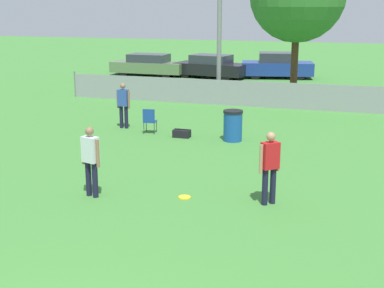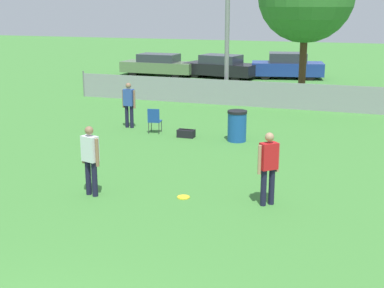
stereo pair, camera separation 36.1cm
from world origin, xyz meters
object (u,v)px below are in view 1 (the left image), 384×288
Objects in this scene: parked_car_dark at (211,67)px; folding_chair_sideline at (150,120)px; player_thrower_red at (270,164)px; trash_bin at (233,126)px; parked_car_olive at (149,65)px; parked_car_blue at (277,66)px; player_receiver_white at (91,157)px; gear_bag_sideline at (182,133)px; frisbee_disc at (184,197)px; spectator_in_blue at (123,103)px.

folding_chair_sideline is at bearing -72.58° from parked_car_dark.
player_thrower_red reaches higher than trash_bin.
trash_bin is at bearing -57.99° from parked_car_olive.
player_thrower_red is 7.34m from folding_chair_sideline.
parked_car_blue is (7.70, 1.26, 0.07)m from parked_car_olive.
player_receiver_white is 2.89× the size of gear_bag_sideline.
parked_car_olive reaches higher than trash_bin.
player_thrower_red is 0.35× the size of parked_car_olive.
frisbee_disc is 0.34× the size of folding_chair_sideline.
player_thrower_red is at bearing 123.88° from folding_chair_sideline.
spectator_in_blue is at bearing 93.31° from player_thrower_red.
spectator_in_blue is 13.91m from parked_car_dark.
player_thrower_red is 5.66m from trash_bin.
folding_chair_sideline is 0.19× the size of parked_car_blue.
parked_car_olive is 1.03× the size of parked_car_blue.
trash_bin is (-2.04, 5.26, -0.43)m from player_thrower_red.
player_receiver_white reaches higher than parked_car_dark.
player_receiver_white is at bearing 90.88° from folding_chair_sideline.
parked_car_dark is at bearing -175.65° from parked_car_blue.
parked_car_blue is (0.93, 21.58, -0.21)m from player_receiver_white.
gear_bag_sideline is at bearing 109.09° from frisbee_disc.
player_receiver_white is 1.00× the size of player_thrower_red.
gear_bag_sideline is (1.21, -0.18, -0.36)m from folding_chair_sideline.
frisbee_disc is at bearing 142.81° from player_thrower_red.
parked_car_blue is (-2.99, 20.87, -0.21)m from player_thrower_red.
parked_car_olive is at bearing 177.74° from parked_car_blue.
player_receiver_white reaches higher than folding_chair_sideline.
spectator_in_blue reaches higher than folding_chair_sideline.
trash_bin is at bearing 1.77° from gear_bag_sideline.
trash_bin is 0.22× the size of parked_car_olive.
parked_car_dark is at bearing 115.09° from player_receiver_white.
gear_bag_sideline is at bearing 105.50° from player_receiver_white.
parked_car_olive is at bearing -76.74° from folding_chair_sideline.
folding_chair_sideline is 1.27m from gear_bag_sideline.
player_thrower_red is at bearing -60.49° from parked_car_olive.
parked_car_olive is at bearing 115.74° from gear_bag_sideline.
player_receiver_white and player_thrower_red have the same top height.
player_thrower_red reaches higher than spectator_in_blue.
trash_bin is 15.28m from parked_car_dark.
player_receiver_white reaches higher than frisbee_disc.
parked_car_olive is (-5.73, 14.21, 0.16)m from folding_chair_sideline.
parked_car_dark reaches higher than gear_bag_sideline.
player_receiver_white is 5.98m from gear_bag_sideline.
player_receiver_white is 21.42m from parked_car_olive.
gear_bag_sideline is 0.12× the size of parked_car_olive.
folding_chair_sideline is 1.53× the size of gear_bag_sideline.
parked_car_olive is at bearing -167.07° from parked_car_dark.
spectator_in_blue reaches higher than parked_car_olive.
player_receiver_white is 5.61× the size of frisbee_disc.
player_thrower_red is 8.51m from spectator_in_blue.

